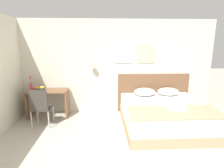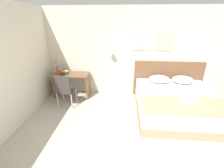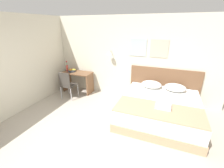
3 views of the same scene
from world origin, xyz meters
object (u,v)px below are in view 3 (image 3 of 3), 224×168
object	(u,v)px
pillow_left	(151,84)
desk	(78,78)
folded_towel_near_foot	(163,106)
desk_chair	(67,84)
flower_vase	(67,67)
fruit_bowl	(72,71)
throw_blanket	(158,110)
pillow_right	(175,88)
headboard	(163,86)
bed	(159,109)

from	to	relation	value
pillow_left	desk	xyz separation A→B (m)	(-2.66, 0.02, -0.16)
folded_towel_near_foot	desk_chair	world-z (taller)	desk_chair
flower_vase	fruit_bowl	bearing A→B (deg)	-6.66
pillow_left	fruit_bowl	world-z (taller)	fruit_bowl
throw_blanket	folded_towel_near_foot	distance (m)	0.17
pillow_right	folded_towel_near_foot	distance (m)	1.18
headboard	pillow_right	world-z (taller)	headboard
throw_blanket	headboard	bearing A→B (deg)	90.00
pillow_right	flower_vase	world-z (taller)	flower_vase
pillow_right	folded_towel_near_foot	xyz separation A→B (m)	(-0.24, -1.15, -0.05)
pillow_left	pillow_right	xyz separation A→B (m)	(0.67, 0.00, 0.00)
bed	desk	world-z (taller)	desk
folded_towel_near_foot	pillow_right	bearing A→B (deg)	78.06
desk	pillow_right	bearing A→B (deg)	-0.37
desk_chair	desk	bearing A→B (deg)	90.70
pillow_left	pillow_right	world-z (taller)	same
flower_vase	pillow_left	bearing A→B (deg)	-0.56
bed	throw_blanket	world-z (taller)	throw_blanket
bed	headboard	bearing A→B (deg)	90.00
desk_chair	bed	bearing A→B (deg)	-1.57
throw_blanket	folded_towel_near_foot	bearing A→B (deg)	56.86
fruit_bowl	flower_vase	size ratio (longest dim) A/B	0.74
desk_chair	flower_vase	world-z (taller)	flower_vase
throw_blanket	desk	size ratio (longest dim) A/B	1.81
headboard	desk	world-z (taller)	headboard
pillow_left	bed	bearing A→B (deg)	-64.78
folded_towel_near_foot	headboard	bearing A→B (deg)	93.56
throw_blanket	fruit_bowl	world-z (taller)	fruit_bowl
pillow_right	bed	bearing A→B (deg)	-115.22
folded_towel_near_foot	flower_vase	size ratio (longest dim) A/B	0.89
headboard	fruit_bowl	distance (m)	3.23
desk	fruit_bowl	distance (m)	0.35
pillow_left	flower_vase	distance (m)	3.09
throw_blanket	pillow_right	bearing A→B (deg)	75.46
desk	headboard	bearing A→B (deg)	5.68
headboard	fruit_bowl	size ratio (longest dim) A/B	7.46
desk	desk_chair	bearing A→B (deg)	-89.30
pillow_right	desk_chair	size ratio (longest dim) A/B	0.62
pillow_right	flower_vase	distance (m)	3.76
pillow_left	fruit_bowl	size ratio (longest dim) A/B	2.09
fruit_bowl	bed	bearing A→B (deg)	-12.59
pillow_right	throw_blanket	world-z (taller)	pillow_right
throw_blanket	fruit_bowl	size ratio (longest dim) A/B	6.82
flower_vase	desk_chair	bearing A→B (deg)	-56.33
pillow_right	folded_towel_near_foot	size ratio (longest dim) A/B	1.73
throw_blanket	folded_towel_near_foot	world-z (taller)	folded_towel_near_foot
folded_towel_near_foot	fruit_bowl	world-z (taller)	fruit_bowl
folded_towel_near_foot	desk	distance (m)	3.30
headboard	folded_towel_near_foot	bearing A→B (deg)	-86.44
pillow_right	headboard	bearing A→B (deg)	136.34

